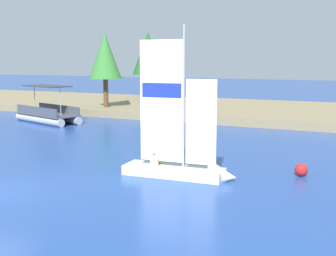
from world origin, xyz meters
name	(u,v)px	position (x,y,z in m)	size (l,w,h in m)	color
shore_bank	(225,109)	(0.00, 27.34, 0.30)	(80.00, 15.84, 0.61)	#897A56
shoreline_tree_left	(148,54)	(-10.18, 31.45, 5.52)	(3.45, 3.45, 7.26)	brown
shoreline_tree_midleft	(105,56)	(-9.46, 21.87, 5.15)	(2.89, 2.89, 6.63)	brown
sailboat	(190,165)	(5.69, 4.99, 0.55)	(4.86, 1.53, 6.57)	silver
pontoon_boat	(48,114)	(-10.47, 15.19, 0.67)	(6.36, 3.82, 2.87)	#B2B2B7
channel_buoy	(301,170)	(9.83, 7.21, 0.27)	(0.54, 0.54, 0.54)	red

